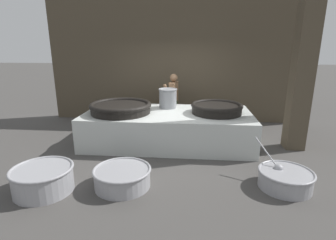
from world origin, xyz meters
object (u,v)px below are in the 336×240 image
at_px(giant_wok_near, 121,107).
at_px(cook, 173,99).
at_px(prep_bowl_vegetables, 285,178).
at_px(stock_pot, 168,98).
at_px(prep_bowl_meat, 122,176).
at_px(prep_bowl_extra, 43,178).
at_px(giant_wok_far, 217,108).

height_order(giant_wok_near, cook, cook).
bearing_deg(prep_bowl_vegetables, stock_pot, 132.12).
height_order(prep_bowl_meat, prep_bowl_extra, prep_bowl_extra).
bearing_deg(prep_bowl_extra, prep_bowl_meat, 12.07).
relative_size(prep_bowl_vegetables, prep_bowl_meat, 1.08).
bearing_deg(giant_wok_far, giant_wok_near, -175.97).
relative_size(giant_wok_far, prep_bowl_meat, 1.23).
bearing_deg(cook, prep_bowl_meat, 91.07).
xyz_separation_m(giant_wok_far, prep_bowl_extra, (-2.95, -2.42, -0.67)).
height_order(giant_wok_far, prep_bowl_extra, giant_wok_far).
xyz_separation_m(stock_pot, prep_bowl_meat, (-0.52, -2.63, -0.84)).
bearing_deg(prep_bowl_meat, cook, 79.87).
height_order(cook, prep_bowl_extra, cook).
bearing_deg(giant_wok_far, prep_bowl_extra, -140.70).
height_order(giant_wok_near, giant_wok_far, giant_wok_near).
xyz_separation_m(prep_bowl_meat, prep_bowl_extra, (-1.24, -0.26, 0.05)).
xyz_separation_m(prep_bowl_vegetables, prep_bowl_extra, (-3.95, -0.47, 0.06)).
relative_size(giant_wok_near, giant_wok_far, 1.20).
distance_m(giant_wok_far, prep_bowl_extra, 3.87).
bearing_deg(prep_bowl_vegetables, prep_bowl_extra, -173.16).
height_order(giant_wok_far, prep_bowl_meat, giant_wok_far).
bearing_deg(prep_bowl_vegetables, cook, 123.43).
bearing_deg(prep_bowl_meat, giant_wok_near, 104.95).
height_order(cook, prep_bowl_vegetables, cook).
distance_m(giant_wok_near, prep_bowl_extra, 2.46).
distance_m(giant_wok_near, stock_pot, 1.24).
xyz_separation_m(giant_wok_near, prep_bowl_extra, (-0.71, -2.26, -0.67)).
bearing_deg(giant_wok_far, prep_bowl_meat, -128.53).
relative_size(stock_pot, prep_bowl_extra, 0.50).
bearing_deg(prep_bowl_meat, giant_wok_far, 51.47).
distance_m(prep_bowl_vegetables, prep_bowl_extra, 3.98).
height_order(giant_wok_near, prep_bowl_meat, giant_wok_near).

